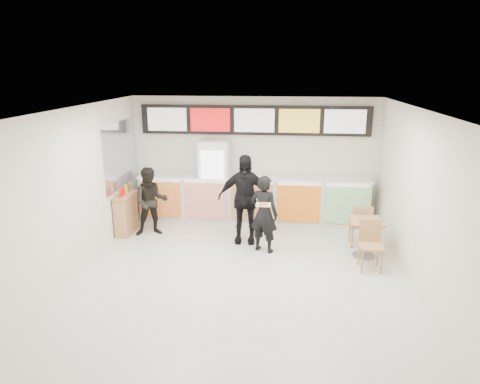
# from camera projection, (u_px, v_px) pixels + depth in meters

# --- Properties ---
(floor) EXTENTS (7.00, 7.00, 0.00)m
(floor) POSITION_uv_depth(u_px,v_px,m) (240.00, 280.00, 7.63)
(floor) COLOR beige
(floor) RESTS_ON ground
(ceiling) EXTENTS (7.00, 7.00, 0.00)m
(ceiling) POSITION_uv_depth(u_px,v_px,m) (240.00, 111.00, 6.79)
(ceiling) COLOR white
(ceiling) RESTS_ON wall_back
(wall_back) EXTENTS (6.00, 0.00, 6.00)m
(wall_back) POSITION_uv_depth(u_px,v_px,m) (254.00, 158.00, 10.56)
(wall_back) COLOR silver
(wall_back) RESTS_ON floor
(wall_left) EXTENTS (0.00, 7.00, 7.00)m
(wall_left) POSITION_uv_depth(u_px,v_px,m) (70.00, 195.00, 7.50)
(wall_left) COLOR silver
(wall_left) RESTS_ON floor
(wall_right) EXTENTS (0.00, 7.00, 7.00)m
(wall_right) POSITION_uv_depth(u_px,v_px,m) (424.00, 206.00, 6.92)
(wall_right) COLOR silver
(wall_right) RESTS_ON floor
(service_counter) EXTENTS (5.56, 0.77, 1.14)m
(service_counter) POSITION_uv_depth(u_px,v_px,m) (253.00, 199.00, 10.43)
(service_counter) COLOR silver
(service_counter) RESTS_ON floor
(menu_board) EXTENTS (5.50, 0.14, 0.70)m
(menu_board) POSITION_uv_depth(u_px,v_px,m) (254.00, 120.00, 10.21)
(menu_board) COLOR black
(menu_board) RESTS_ON wall_back
(drinks_fridge) EXTENTS (0.70, 0.67, 2.00)m
(drinks_fridge) POSITION_uv_depth(u_px,v_px,m) (215.00, 181.00, 10.41)
(drinks_fridge) COLOR white
(drinks_fridge) RESTS_ON floor
(mirror_panel) EXTENTS (0.01, 2.00, 1.50)m
(mirror_panel) POSITION_uv_depth(u_px,v_px,m) (121.00, 154.00, 9.77)
(mirror_panel) COLOR #B2B7BF
(mirror_panel) RESTS_ON wall_left
(customer_main) EXTENTS (0.69, 0.58, 1.61)m
(customer_main) POSITION_uv_depth(u_px,v_px,m) (264.00, 214.00, 8.65)
(customer_main) COLOR black
(customer_main) RESTS_ON floor
(customer_left) EXTENTS (0.89, 0.78, 1.56)m
(customer_left) POSITION_uv_depth(u_px,v_px,m) (151.00, 202.00, 9.54)
(customer_left) COLOR black
(customer_left) RESTS_ON floor
(customer_mid) EXTENTS (1.14, 0.48, 1.93)m
(customer_mid) POSITION_uv_depth(u_px,v_px,m) (244.00, 199.00, 9.10)
(customer_mid) COLOR black
(customer_mid) RESTS_ON floor
(pizza_slice) EXTENTS (0.36, 0.36, 0.02)m
(pizza_slice) POSITION_uv_depth(u_px,v_px,m) (263.00, 204.00, 8.13)
(pizza_slice) COLOR beige
(pizza_slice) RESTS_ON customer_main
(cafe_table) EXTENTS (0.63, 1.58, 0.92)m
(cafe_table) POSITION_uv_depth(u_px,v_px,m) (366.00, 231.00, 8.46)
(cafe_table) COLOR tan
(cafe_table) RESTS_ON floor
(condiment_ledge) EXTENTS (0.33, 0.82, 1.09)m
(condiment_ledge) POSITION_uv_depth(u_px,v_px,m) (126.00, 213.00, 9.73)
(condiment_ledge) COLOR tan
(condiment_ledge) RESTS_ON floor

